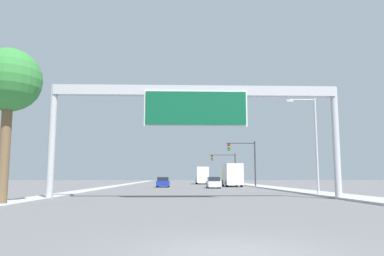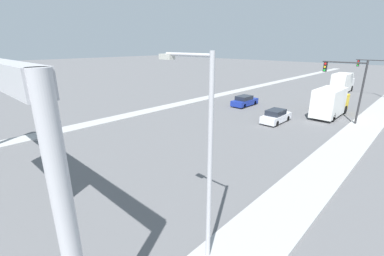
# 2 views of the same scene
# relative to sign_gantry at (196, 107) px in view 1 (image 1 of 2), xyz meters

# --- Properties ---
(ground_plane) EXTENTS (300.00, 300.00, 0.00)m
(ground_plane) POSITION_rel_sign_gantry_xyz_m (0.00, -17.92, -6.45)
(ground_plane) COLOR slate
(sidewalk_right) EXTENTS (3.00, 120.00, 0.15)m
(sidewalk_right) POSITION_rel_sign_gantry_xyz_m (11.25, 42.08, -6.37)
(sidewalk_right) COLOR #A8A8A8
(sidewalk_right) RESTS_ON ground
(median_strip_left) EXTENTS (2.00, 120.00, 0.15)m
(median_strip_left) POSITION_rel_sign_gantry_xyz_m (-10.75, 42.08, -6.37)
(median_strip_left) COLOR #A8A8A8
(median_strip_left) RESTS_ON ground
(sign_gantry) EXTENTS (20.38, 0.73, 7.95)m
(sign_gantry) POSITION_rel_sign_gantry_xyz_m (0.00, 0.00, 0.00)
(sign_gantry) COLOR #B2B2B7
(sign_gantry) RESTS_ON ground
(car_far_right) EXTENTS (1.84, 4.45, 1.46)m
(car_far_right) POSITION_rel_sign_gantry_xyz_m (-3.50, 29.61, -5.76)
(car_far_right) COLOR navy
(car_far_right) RESTS_ON ground
(car_near_right) EXTENTS (1.72, 4.33, 1.49)m
(car_near_right) POSITION_rel_sign_gantry_xyz_m (3.50, 24.98, -5.75)
(car_near_right) COLOR silver
(car_near_right) RESTS_ON ground
(truck_box_primary) EXTENTS (2.46, 7.34, 3.47)m
(truck_box_primary) POSITION_rel_sign_gantry_xyz_m (7.00, 31.77, -4.70)
(truck_box_primary) COLOR yellow
(truck_box_primary) RESTS_ON ground
(truck_box_secondary) EXTENTS (2.34, 7.08, 3.46)m
(truck_box_secondary) POSITION_rel_sign_gantry_xyz_m (3.50, 50.89, -4.70)
(truck_box_secondary) COLOR white
(truck_box_secondary) RESTS_ON ground
(traffic_light_near_intersection) EXTENTS (4.37, 0.32, 6.84)m
(traffic_light_near_intersection) POSITION_rel_sign_gantry_xyz_m (8.95, 30.08, -1.87)
(traffic_light_near_intersection) COLOR #2D2D30
(traffic_light_near_intersection) RESTS_ON ground
(traffic_light_mid_block) EXTENTS (5.23, 0.32, 6.20)m
(traffic_light_mid_block) POSITION_rel_sign_gantry_xyz_m (8.56, 50.08, -2.20)
(traffic_light_mid_block) COLOR #2D2D30
(traffic_light_mid_block) RESTS_ON ground
(palm_tree_foreground) EXTENTS (3.53, 3.53, 8.67)m
(palm_tree_foreground) POSITION_rel_sign_gantry_xyz_m (-10.63, -5.31, 0.30)
(palm_tree_foreground) COLOR brown
(palm_tree_foreground) RESTS_ON ground
(street_lamp_right) EXTENTS (2.55, 0.28, 8.18)m
(street_lamp_right) POSITION_rel_sign_gantry_xyz_m (10.03, 4.95, -1.59)
(street_lamp_right) COLOR #B2B2B7
(street_lamp_right) RESTS_ON ground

